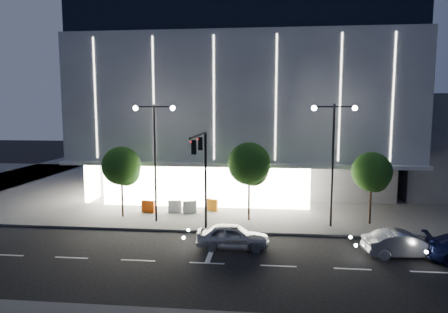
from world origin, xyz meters
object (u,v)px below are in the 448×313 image
traffic_mast (202,163)px  street_lamp_west (155,145)px  tree_mid (249,166)px  barrier_b (190,207)px  car_second (403,244)px  tree_left (122,168)px  street_lamp_east (333,147)px  barrier_c (211,205)px  tree_right (372,174)px  barrier_a (148,206)px  car_lead (233,236)px  barrier_d (175,206)px

traffic_mast → street_lamp_west: size_ratio=0.79×
traffic_mast → tree_mid: (3.03, 3.68, -0.69)m
traffic_mast → barrier_b: 7.11m
car_second → tree_left: bearing=65.7°
tree_left → tree_mid: size_ratio=0.93×
street_lamp_east → tree_left: size_ratio=1.57×
barrier_c → street_lamp_west: bearing=-115.4°
car_second → barrier_c: 15.32m
street_lamp_west → car_second: street_lamp_west is taller
tree_right → barrier_a: 17.73m
street_lamp_west → car_lead: bearing=-38.3°
barrier_a → traffic_mast: bearing=-34.5°
tree_left → barrier_b: bearing=17.4°
barrier_a → barrier_b: (3.44, 0.20, 0.00)m
traffic_mast → tree_mid: 4.82m
tree_left → barrier_d: size_ratio=5.20×
tree_mid → tree_right: tree_mid is taller
tree_left → barrier_c: size_ratio=5.20×
tree_right → street_lamp_west: bearing=-176.4°
street_lamp_west → barrier_b: size_ratio=8.18×
street_lamp_west → tree_mid: (7.03, 1.02, -1.62)m
barrier_d → street_lamp_east: bearing=-23.2°
street_lamp_west → barrier_d: bearing=72.4°
street_lamp_east → barrier_d: (-12.16, 2.65, -5.31)m
tree_mid → street_lamp_east: bearing=-9.7°
car_second → barrier_b: 16.29m
barrier_c → barrier_d: size_ratio=1.00×
street_lamp_west → tree_right: 16.19m
street_lamp_east → barrier_d: 13.53m
traffic_mast → barrier_a: (-5.35, 5.06, -4.38)m
street_lamp_east → barrier_a: size_ratio=8.18×
tree_left → barrier_c: bearing=20.2°
street_lamp_west → barrier_c: 7.39m
tree_left → car_second: bearing=-17.9°
tree_mid → barrier_b: (-4.94, 1.58, -3.68)m
tree_right → street_lamp_east: bearing=-161.4°
tree_left → tree_mid: (10.00, 0.00, 0.30)m
barrier_b → traffic_mast: bearing=-89.8°
tree_right → barrier_b: (-13.94, 1.58, -3.23)m
tree_left → barrier_d: 5.35m
tree_right → barrier_d: 15.61m
tree_right → barrier_d: tree_right is taller
tree_right → car_second: size_ratio=1.21×
car_second → barrier_a: bearing=60.3°
street_lamp_west → tree_left: size_ratio=1.57×
street_lamp_west → barrier_a: size_ratio=8.18×
barrier_b → car_second: bearing=-48.6°
car_second → traffic_mast: bearing=71.9°
street_lamp_west → barrier_a: 5.98m
traffic_mast → tree_left: bearing=152.2°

